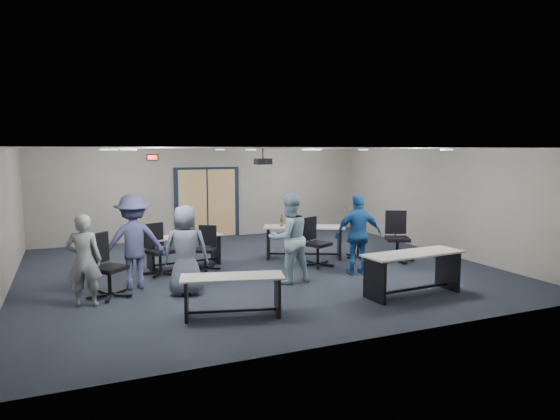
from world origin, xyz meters
name	(u,v)px	position (x,y,z in m)	size (l,w,h in m)	color
floor	(259,269)	(0.00, 0.00, 0.00)	(10.00, 10.00, 0.00)	#1C222D
back_wall	(207,193)	(0.00, 4.50, 1.35)	(10.00, 0.04, 2.70)	gray
front_wall	(372,245)	(0.00, -4.50, 1.35)	(10.00, 0.04, 2.70)	gray
left_wall	(2,222)	(-5.00, 0.00, 1.35)	(0.04, 9.00, 2.70)	gray
right_wall	(439,201)	(5.00, 0.00, 1.35)	(0.04, 9.00, 2.70)	gray
ceiling	(258,148)	(0.00, 0.00, 2.70)	(10.00, 9.00, 0.04)	silver
double_door	(207,203)	(0.00, 4.46, 1.05)	(2.00, 0.07, 2.20)	black
exit_sign	(152,157)	(-1.60, 4.44, 2.45)	(0.32, 0.07, 0.18)	black
ceiling_projector	(263,161)	(0.30, 0.50, 2.40)	(0.35, 0.32, 0.37)	black
ceiling_can_lights	(254,150)	(0.00, 0.25, 2.67)	(6.24, 5.74, 0.02)	white
table_front_left	(232,289)	(-1.51, -2.81, 0.45)	(1.73, 0.95, 0.67)	#ADAAA4
table_front_right	(413,266)	(1.92, -2.96, 0.54)	(1.99, 0.77, 0.79)	#ADAAA4
table_back_left	(184,245)	(-1.47, 0.97, 0.49)	(1.80, 0.77, 0.82)	#ADAAA4
table_back_right	(303,236)	(1.42, 0.66, 0.55)	(2.06, 1.42, 1.09)	#ADAAA4
chair_back_a	(160,249)	(-2.11, 0.39, 0.55)	(0.69, 0.69, 1.10)	black
chair_back_b	(205,248)	(-1.11, 0.44, 0.49)	(0.61, 0.61, 0.97)	black
chair_back_c	(318,242)	(1.37, -0.22, 0.56)	(0.70, 0.70, 1.12)	black
chair_back_d	(358,238)	(2.71, 0.19, 0.48)	(0.60, 0.60, 0.96)	black
chair_loose_left	(109,266)	(-3.25, -0.94, 0.58)	(0.73, 0.73, 1.17)	black
chair_loose_right	(398,237)	(3.33, -0.56, 0.60)	(0.76, 0.76, 1.21)	black
person_gray	(84,260)	(-3.67, -1.31, 0.80)	(0.58, 0.38, 1.60)	gray
person_plaid	(186,250)	(-1.92, -1.30, 0.84)	(0.82, 0.53, 1.68)	slate
person_lightblue	(289,238)	(0.17, -1.28, 0.91)	(0.88, 0.69, 1.82)	#9EC0D1
person_navy	(358,234)	(1.81, -1.24, 0.87)	(1.02, 0.42, 1.74)	#1A4E93
person_back	(134,242)	(-2.75, -0.49, 0.92)	(1.18, 0.68, 1.83)	#3D426E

